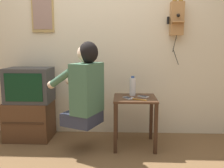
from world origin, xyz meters
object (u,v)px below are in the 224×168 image
framed_picture (43,11)px  cell_phone_spare (143,96)px  person (85,87)px  water_bottle (133,86)px  wall_phone_antique (177,18)px  toothbrush (138,99)px  television (29,85)px  cell_phone_held (128,98)px

framed_picture → cell_phone_spare: size_ratio=3.94×
person → water_bottle: size_ratio=3.88×
wall_phone_antique → toothbrush: (-0.50, -0.50, -0.94)m
television → framed_picture: bearing=63.3°
person → cell_phone_held: size_ratio=6.77×
cell_phone_spare → cell_phone_held: bearing=151.1°
person → television: bearing=89.7°
wall_phone_antique → cell_phone_held: 1.20m
television → cell_phone_spare: bearing=-5.6°
cell_phone_spare → water_bottle: (-0.12, 0.08, 0.11)m
person → water_bottle: person is taller
person → wall_phone_antique: (1.09, 0.55, 0.79)m
framed_picture → toothbrush: (1.22, -0.54, -1.03)m
wall_phone_antique → cell_phone_spare: bearing=-141.0°
wall_phone_antique → cell_phone_held: wall_phone_antique is taller
framed_picture → cell_phone_held: size_ratio=3.90×
television → toothbrush: bearing=-12.0°
cell_phone_held → toothbrush: (0.11, -0.06, 0.00)m
water_bottle → toothbrush: 0.26m
person → water_bottle: bearing=-38.8°
framed_picture → cell_phone_held: 1.59m
water_bottle → wall_phone_antique: bearing=25.7°
person → cell_phone_spare: person is taller
television → wall_phone_antique: (1.85, 0.21, 0.83)m
cell_phone_held → water_bottle: (0.06, 0.17, 0.11)m
person → toothbrush: bearing=-61.4°
wall_phone_antique → framed_picture: (-1.72, 0.04, 0.10)m
television → water_bottle: size_ratio=2.32×
person → toothbrush: person is taller
television → water_bottle: (1.29, -0.06, 0.00)m
television → wall_phone_antique: 2.04m
cell_phone_held → water_bottle: water_bottle is taller
cell_phone_spare → water_bottle: bearing=93.3°
wall_phone_antique → framed_picture: bearing=178.5°
cell_phone_held → toothbrush: toothbrush is taller
framed_picture → cell_phone_held: framed_picture is taller
television → cell_phone_spare: 1.43m
toothbrush → television: bearing=106.2°
cell_phone_held → toothbrush: size_ratio=0.82×
cell_phone_held → cell_phone_spare: size_ratio=1.01×
wall_phone_antique → cell_phone_held: size_ratio=6.11×
wall_phone_antique → cell_phone_spare: (-0.43, -0.35, -0.94)m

